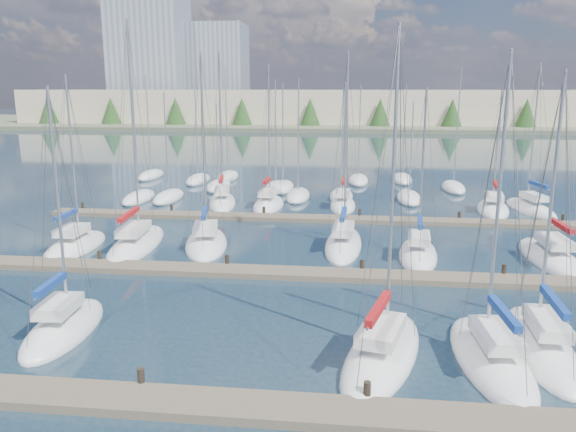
# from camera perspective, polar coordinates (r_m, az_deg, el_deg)

# --- Properties ---
(ground) EXTENTS (400.00, 400.00, 0.00)m
(ground) POSITION_cam_1_polar(r_m,az_deg,el_deg) (75.40, 4.03, 4.80)
(ground) COLOR #223745
(ground) RESTS_ON ground
(dock_near) EXTENTS (44.00, 1.93, 1.10)m
(dock_near) POSITION_cam_1_polar(r_m,az_deg,el_deg) (19.88, -4.19, -18.81)
(dock_near) COLOR #6B5E4C
(dock_near) RESTS_ON ground
(dock_mid) EXTENTS (44.00, 1.93, 1.10)m
(dock_mid) POSITION_cam_1_polar(r_m,az_deg,el_deg) (32.50, 0.41, -5.83)
(dock_mid) COLOR #6B5E4C
(dock_mid) RESTS_ON ground
(dock_far) EXTENTS (44.00, 1.93, 1.10)m
(dock_far) POSITION_cam_1_polar(r_m,az_deg,el_deg) (45.92, 2.30, -0.25)
(dock_far) COLOR #6B5E4C
(dock_far) RESTS_ON ground
(sailboat_n) EXTENTS (3.86, 8.33, 14.47)m
(sailboat_n) POSITION_cam_1_polar(r_m,az_deg,el_deg) (52.57, -6.69, 1.41)
(sailboat_n) COLOR white
(sailboat_n) RESTS_ON ground
(sailboat_r) EXTENTS (3.79, 8.46, 13.42)m
(sailboat_r) POSITION_cam_1_polar(r_m,az_deg,el_deg) (53.87, 23.40, 0.70)
(sailboat_r) COLOR white
(sailboat_r) RESTS_ON ground
(sailboat_h) EXTENTS (2.78, 7.15, 12.19)m
(sailboat_h) POSITION_cam_1_polar(r_m,az_deg,el_deg) (40.53, -20.77, -2.84)
(sailboat_h) COLOR white
(sailboat_h) RESTS_ON ground
(sailboat_i) EXTENTS (3.53, 9.93, 15.66)m
(sailboat_i) POSITION_cam_1_polar(r_m,az_deg,el_deg) (39.69, -15.14, -2.75)
(sailboat_i) COLOR white
(sailboat_i) RESTS_ON ground
(sailboat_f) EXTENTS (2.76, 8.46, 12.05)m
(sailboat_f) POSITION_cam_1_polar(r_m,az_deg,el_deg) (26.03, 24.33, -11.90)
(sailboat_f) COLOR white
(sailboat_f) RESTS_ON ground
(sailboat_o) EXTENTS (2.69, 7.12, 13.42)m
(sailboat_o) POSITION_cam_1_polar(r_m,az_deg,el_deg) (51.20, -1.99, 1.18)
(sailboat_o) COLOR white
(sailboat_o) RESTS_ON ground
(sailboat_q) EXTENTS (3.88, 7.90, 11.15)m
(sailboat_q) POSITION_cam_1_polar(r_m,az_deg,el_deg) (52.60, 20.09, 0.69)
(sailboat_q) COLOR white
(sailboat_q) RESTS_ON ground
(sailboat_m) EXTENTS (2.98, 8.85, 12.22)m
(sailboat_m) POSITION_cam_1_polar(r_m,az_deg,el_deg) (39.00, 25.09, -3.84)
(sailboat_m) COLOR white
(sailboat_m) RESTS_ON ground
(sailboat_e) EXTENTS (3.08, 8.08, 12.71)m
(sailboat_e) POSITION_cam_1_polar(r_m,az_deg,el_deg) (24.15, 19.89, -13.45)
(sailboat_e) COLOR white
(sailboat_e) RESTS_ON ground
(sailboat_c) EXTENTS (2.93, 6.81, 11.43)m
(sailboat_c) POSITION_cam_1_polar(r_m,az_deg,el_deg) (27.25, -21.81, -10.53)
(sailboat_c) COLOR white
(sailboat_c) RESTS_ON ground
(sailboat_l) EXTENTS (3.09, 7.56, 11.40)m
(sailboat_l) POSITION_cam_1_polar(r_m,az_deg,el_deg) (36.99, 13.08, -3.79)
(sailboat_l) COLOR white
(sailboat_l) RESTS_ON ground
(sailboat_j) EXTENTS (4.42, 8.47, 13.57)m
(sailboat_j) POSITION_cam_1_polar(r_m,az_deg,el_deg) (38.95, -8.30, -2.74)
(sailboat_j) COLOR white
(sailboat_j) RESTS_ON ground
(sailboat_k) EXTENTS (2.78, 9.12, 13.69)m
(sailboat_k) POSITION_cam_1_polar(r_m,az_deg,el_deg) (38.53, 5.65, -2.83)
(sailboat_k) COLOR white
(sailboat_k) RESTS_ON ground
(sailboat_d) EXTENTS (4.72, 8.75, 13.67)m
(sailboat_d) POSITION_cam_1_polar(r_m,az_deg,el_deg) (23.47, 9.55, -13.61)
(sailboat_d) COLOR white
(sailboat_d) RESTS_ON ground
(sailboat_p) EXTENTS (2.28, 6.80, 11.83)m
(sailboat_p) POSITION_cam_1_polar(r_m,az_deg,el_deg) (51.23, 5.59, 1.13)
(sailboat_p) COLOR white
(sailboat_p) RESTS_ON ground
(distant_boats) EXTENTS (36.93, 20.75, 13.30)m
(distant_boats) POSITION_cam_1_polar(r_m,az_deg,el_deg) (59.74, -0.86, 2.98)
(distant_boats) COLOR #9EA0A5
(distant_boats) RESTS_ON ground
(shoreline) EXTENTS (400.00, 60.00, 38.00)m
(shoreline) POSITION_cam_1_polar(r_m,az_deg,el_deg) (165.22, 0.85, 11.81)
(shoreline) COLOR #666B51
(shoreline) RESTS_ON ground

